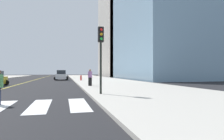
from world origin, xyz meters
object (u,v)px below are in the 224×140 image
Objects in this scene: pedestrian_waiting_east at (90,77)px; fire_hydrant at (81,78)px; traffic_light_near_corner at (101,47)px; car_white_second at (61,75)px.

fire_hydrant is (0.14, 12.84, -0.53)m from pedestrian_waiting_east.
traffic_light_near_corner is at bearing -81.24° from pedestrian_waiting_east.
traffic_light_near_corner reaches higher than pedestrian_waiting_east.
pedestrian_waiting_east is at bearing 101.21° from car_white_second.
pedestrian_waiting_east is 12.85m from fire_hydrant.
pedestrian_waiting_east is at bearing -92.16° from traffic_light_near_corner.
car_white_second is 2.51× the size of pedestrian_waiting_east.
fire_hydrant is at bearing 100.28° from pedestrian_waiting_east.
traffic_light_near_corner reaches higher than car_white_second.
pedestrian_waiting_east is (0.28, 7.54, -2.16)m from traffic_light_near_corner.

